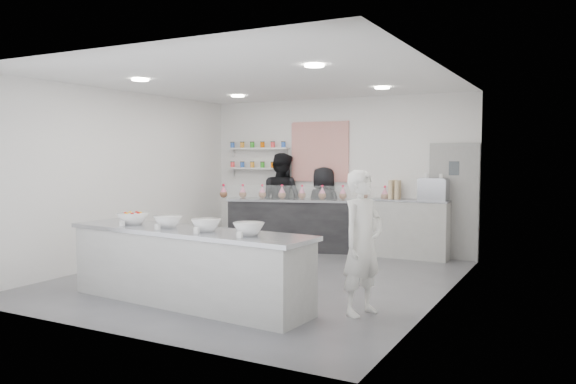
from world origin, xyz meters
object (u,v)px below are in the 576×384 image
object	(u,v)px
prep_counter	(187,267)
staff_left	(281,200)
staff_right	(324,208)
woman_prep	(363,243)
espresso_machine	(433,190)
back_bar	(312,225)
espresso_ledge	(409,229)

from	to	relation	value
prep_counter	staff_left	distance (m)	4.65
staff_right	prep_counter	bearing A→B (deg)	99.73
woman_prep	espresso_machine	bearing A→B (deg)	20.36
espresso_machine	woman_prep	bearing A→B (deg)	-88.75
back_bar	staff_left	world-z (taller)	staff_left
espresso_machine	woman_prep	xyz separation A→B (m)	(0.08, -3.84, -0.41)
prep_counter	espresso_machine	xyz separation A→B (m)	(2.05, 4.44, 0.79)
espresso_machine	staff_left	distance (m)	3.15
espresso_ledge	espresso_machine	distance (m)	0.85
back_bar	staff_left	distance (m)	0.97
staff_right	espresso_machine	bearing A→B (deg)	-173.34
back_bar	espresso_machine	xyz separation A→B (m)	(2.31, 0.20, 0.75)
woman_prep	staff_right	xyz separation A→B (m)	(-2.26, 3.90, -0.03)
back_bar	espresso_ledge	size ratio (longest dim) A/B	2.28
staff_left	prep_counter	bearing A→B (deg)	110.34
espresso_machine	woman_prep	size ratio (longest dim) A/B	0.29
espresso_ledge	prep_counter	bearing A→B (deg)	-109.99
staff_left	staff_right	world-z (taller)	staff_left
espresso_ledge	woman_prep	world-z (taller)	woman_prep
prep_counter	back_bar	size ratio (longest dim) A/B	1.06
prep_counter	espresso_ledge	xyz separation A→B (m)	(1.62, 4.44, 0.06)
back_bar	espresso_machine	distance (m)	2.44
espresso_ledge	back_bar	bearing A→B (deg)	-174.06
espresso_machine	woman_prep	distance (m)	3.86
prep_counter	espresso_ledge	distance (m)	4.73
staff_left	espresso_machine	bearing A→B (deg)	-174.24
back_bar	staff_right	size ratio (longest dim) A/B	2.00
prep_counter	back_bar	world-z (taller)	back_bar
prep_counter	espresso_machine	bearing A→B (deg)	69.78
back_bar	espresso_machine	bearing A→B (deg)	-12.26
back_bar	staff_left	xyz separation A→B (m)	(-0.82, 0.25, 0.45)
woman_prep	prep_counter	bearing A→B (deg)	124.83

